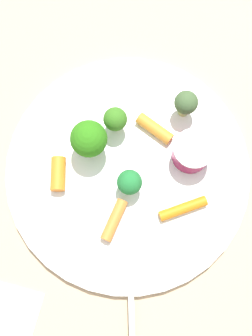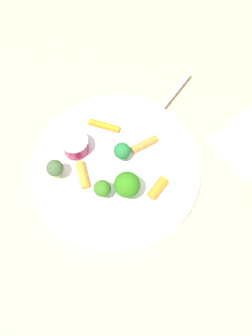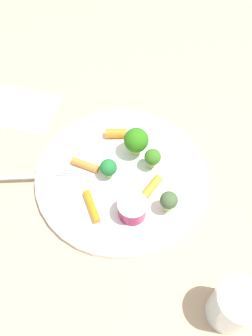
# 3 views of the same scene
# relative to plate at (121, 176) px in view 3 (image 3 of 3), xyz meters

# --- Properties ---
(ground_plane) EXTENTS (2.40, 2.40, 0.00)m
(ground_plane) POSITION_rel_plate_xyz_m (0.00, 0.00, -0.01)
(ground_plane) COLOR tan
(plate) EXTENTS (0.30, 0.30, 0.01)m
(plate) POSITION_rel_plate_xyz_m (0.00, 0.00, 0.00)
(plate) COLOR white
(plate) RESTS_ON ground_plane
(sauce_cup) EXTENTS (0.05, 0.05, 0.04)m
(sauce_cup) POSITION_rel_plate_xyz_m (0.01, -0.08, 0.02)
(sauce_cup) COLOR maroon
(sauce_cup) RESTS_ON plate
(broccoli_floret_0) EXTENTS (0.04, 0.04, 0.06)m
(broccoli_floret_0) POSITION_rel_plate_xyz_m (0.03, 0.04, 0.04)
(broccoli_floret_0) COLOR #9BBE5C
(broccoli_floret_0) RESTS_ON plate
(broccoli_floret_1) EXTENTS (0.03, 0.03, 0.04)m
(broccoli_floret_1) POSITION_rel_plate_xyz_m (0.06, 0.01, 0.03)
(broccoli_floret_1) COLOR #97AF58
(broccoli_floret_1) RESTS_ON plate
(broccoli_floret_2) EXTENTS (0.03, 0.03, 0.04)m
(broccoli_floret_2) POSITION_rel_plate_xyz_m (-0.02, -0.00, 0.03)
(broccoli_floret_2) COLOR #8BC557
(broccoli_floret_2) RESTS_ON plate
(broccoli_floret_3) EXTENTS (0.03, 0.03, 0.05)m
(broccoli_floret_3) POSITION_rel_plate_xyz_m (0.07, -0.08, 0.03)
(broccoli_floret_3) COLOR #99B764
(broccoli_floret_3) RESTS_ON plate
(carrot_stick_0) EXTENTS (0.03, 0.06, 0.01)m
(carrot_stick_0) POSITION_rel_plate_xyz_m (-0.05, -0.06, 0.01)
(carrot_stick_0) COLOR orange
(carrot_stick_0) RESTS_ON plate
(carrot_stick_1) EXTENTS (0.05, 0.04, 0.01)m
(carrot_stick_1) POSITION_rel_plate_xyz_m (-0.06, 0.02, 0.01)
(carrot_stick_1) COLOR orange
(carrot_stick_1) RESTS_ON plate
(carrot_stick_2) EXTENTS (0.04, 0.02, 0.02)m
(carrot_stick_2) POSITION_rel_plate_xyz_m (0.00, 0.08, 0.01)
(carrot_stick_2) COLOR orange
(carrot_stick_2) RESTS_ON plate
(carrot_stick_3) EXTENTS (0.04, 0.05, 0.02)m
(carrot_stick_3) POSITION_rel_plate_xyz_m (0.05, -0.04, 0.01)
(carrot_stick_3) COLOR orange
(carrot_stick_3) RESTS_ON plate
(fork) EXTENTS (0.16, 0.02, 0.00)m
(fork) POSITION_rel_plate_xyz_m (-0.16, 0.01, 0.01)
(fork) COLOR #B4BDB1
(fork) RESTS_ON plate
(drinking_glass) EXTENTS (0.06, 0.06, 0.08)m
(drinking_glass) POSITION_rel_plate_xyz_m (0.13, -0.24, 0.04)
(drinking_glass) COLOR silver
(drinking_glass) RESTS_ON ground_plane
(napkin) EXTENTS (0.18, 0.15, 0.00)m
(napkin) POSITION_rel_plate_xyz_m (-0.19, 0.19, -0.00)
(napkin) COLOR white
(napkin) RESTS_ON ground_plane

